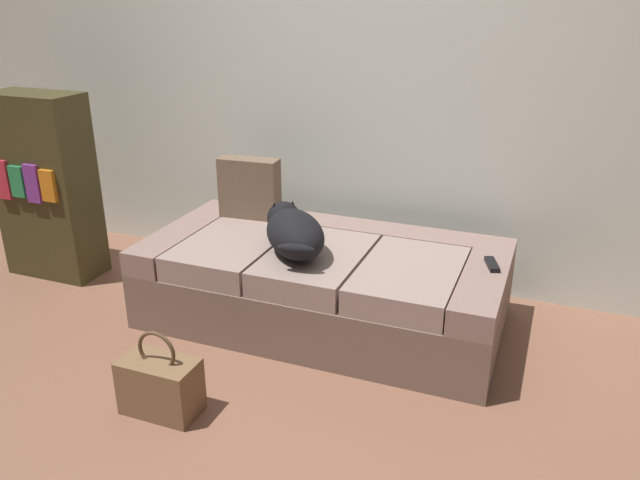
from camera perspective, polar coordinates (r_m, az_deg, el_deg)
ground_plane at (r=2.61m, az=-8.40°, el=-17.52°), size 10.00×10.00×0.00m
back_wall at (r=3.62m, az=4.49°, el=17.91°), size 6.40×0.10×2.80m
couch at (r=3.30m, az=0.33°, el=-3.95°), size 1.83×0.92×0.43m
dog_dark at (r=3.10m, az=-2.48°, el=0.82°), size 0.50×0.56×0.21m
tv_remote at (r=3.08m, az=15.30°, el=-2.14°), size 0.09×0.16×0.02m
throw_pillow at (r=3.59m, az=-6.39°, el=4.70°), size 0.35×0.14×0.34m
handbag at (r=2.74m, az=-14.25°, el=-12.60°), size 0.32×0.18×0.38m
bookshelf at (r=4.09m, az=-23.52°, el=4.47°), size 0.56×0.30×1.10m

